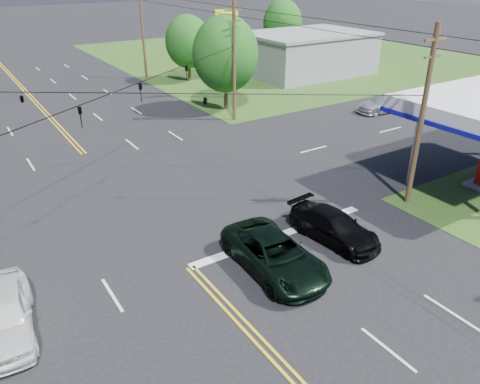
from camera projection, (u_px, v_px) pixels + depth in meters
ground at (125, 198)px, 26.45m from camera, size 280.00×280.00×0.00m
grass_ne at (278, 54)px, 67.58m from camera, size 46.00×48.00×0.03m
stop_bar at (281, 235)px, 22.85m from camera, size 10.00×0.50×0.02m
retail_ne at (306, 54)px, 55.13m from camera, size 14.00×10.00×4.40m
pole_se at (422, 117)px, 23.81m from camera, size 1.60×0.28×9.50m
pole_ne at (234, 60)px, 37.38m from camera, size 1.60×0.28×9.50m
pole_right_far at (143, 31)px, 51.59m from camera, size 1.60×0.28×10.00m
span_wire_signals at (112, 93)px, 23.80m from camera, size 26.00×18.00×1.13m
power_lines at (120, 45)px, 21.14m from camera, size 26.04×100.00×0.64m
tree_right_a at (225, 54)px, 40.15m from camera, size 5.70×5.70×8.18m
tree_right_b at (188, 42)px, 50.69m from camera, size 4.94×4.94×7.09m
tree_far_r at (283, 23)px, 63.58m from camera, size 5.32×5.32×7.63m
pickup_dkgreen at (275, 254)px, 19.94m from camera, size 2.89×5.79×1.57m
suv_black at (334, 226)px, 22.21m from camera, size 2.48×5.01×1.40m
pickup_white at (2, 315)px, 16.46m from camera, size 2.58×5.09×1.66m
sedan_far at (384, 104)px, 41.34m from camera, size 5.31×2.67×1.48m
polesign_ne at (226, 29)px, 43.42m from camera, size 2.25×0.61×8.15m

